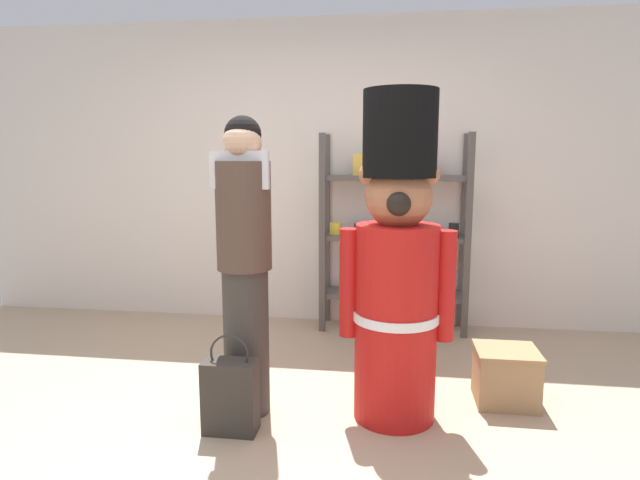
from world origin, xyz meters
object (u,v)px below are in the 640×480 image
object	(u,v)px
teddy_bear_guard	(397,270)
display_crate	(506,376)
person_shopper	(245,260)
shopping_bag	(230,395)
merchandise_shelf	(392,232)

from	to	relation	value
teddy_bear_guard	display_crate	size ratio (longest dim) A/B	4.98
person_shopper	display_crate	world-z (taller)	person_shopper
person_shopper	shopping_bag	world-z (taller)	person_shopper
display_crate	shopping_bag	bearing A→B (deg)	-159.70
display_crate	person_shopper	bearing A→B (deg)	-168.01
person_shopper	teddy_bear_guard	bearing A→B (deg)	3.47
person_shopper	display_crate	bearing A→B (deg)	11.99
teddy_bear_guard	shopping_bag	world-z (taller)	teddy_bear_guard
shopping_bag	display_crate	bearing A→B (deg)	20.30
teddy_bear_guard	person_shopper	bearing A→B (deg)	-176.53
merchandise_shelf	shopping_bag	size ratio (longest dim) A/B	3.05
merchandise_shelf	shopping_bag	bearing A→B (deg)	-113.91
shopping_bag	display_crate	world-z (taller)	shopping_bag
merchandise_shelf	shopping_bag	distance (m)	2.12
teddy_bear_guard	shopping_bag	bearing A→B (deg)	-161.10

